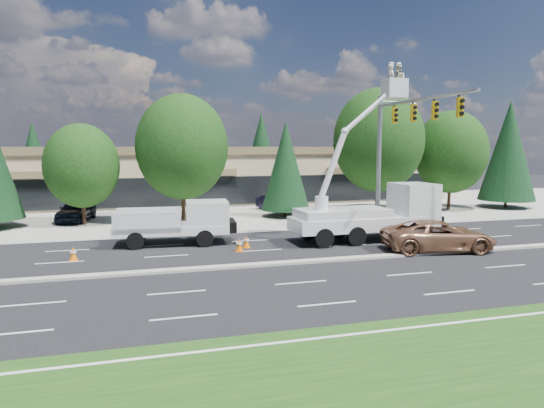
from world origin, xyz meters
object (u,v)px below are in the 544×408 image
object	(u,v)px
bucket_truck	(375,204)
minivan	(439,236)
utility_pickup	(180,227)
signal_mast	(396,138)

from	to	relation	value
bucket_truck	minivan	size ratio (longest dim) A/B	1.76
bucket_truck	utility_pickup	bearing A→B (deg)	168.86
bucket_truck	minivan	bearing A→B (deg)	-63.95
signal_mast	bucket_truck	bearing A→B (deg)	-135.39
utility_pickup	signal_mast	bearing A→B (deg)	8.47
minivan	bucket_truck	bearing A→B (deg)	37.63
utility_pickup	bucket_truck	size ratio (longest dim) A/B	0.63
utility_pickup	bucket_truck	xyz separation A→B (m)	(11.20, -1.94, 1.14)
signal_mast	utility_pickup	size ratio (longest dim) A/B	1.56
signal_mast	minivan	bearing A→B (deg)	-98.80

